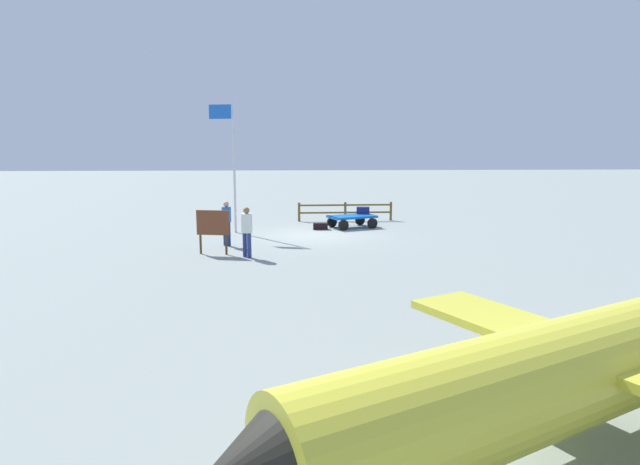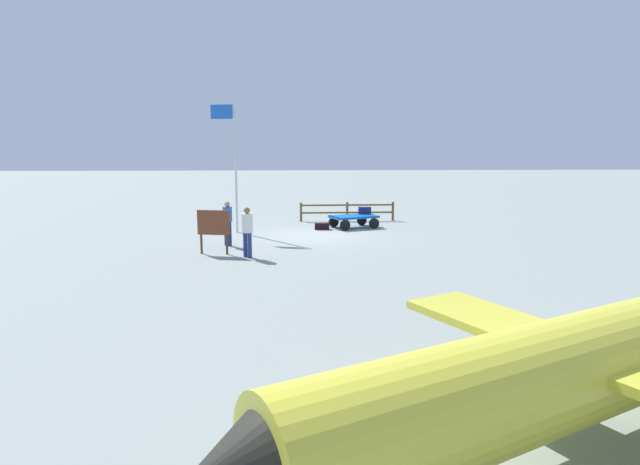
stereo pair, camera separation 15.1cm
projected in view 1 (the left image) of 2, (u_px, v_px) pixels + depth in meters
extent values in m
plane|color=gray|center=(313.00, 235.00, 22.72)|extent=(120.00, 120.00, 0.00)
cube|color=#0A57B9|center=(352.00, 217.00, 24.69)|extent=(2.35, 1.80, 0.10)
cube|color=#0A57B9|center=(332.00, 218.00, 24.28)|extent=(0.46, 1.02, 0.10)
cylinder|color=black|center=(343.00, 225.00, 23.91)|extent=(0.48, 0.28, 0.46)
cylinder|color=black|center=(332.00, 222.00, 24.95)|extent=(0.48, 0.28, 0.46)
cylinder|color=black|center=(372.00, 223.00, 24.51)|extent=(0.48, 0.28, 0.46)
cylinder|color=black|center=(360.00, 220.00, 25.55)|extent=(0.48, 0.28, 0.46)
cube|color=#1B1E4F|center=(363.00, 210.00, 25.26)|extent=(0.63, 0.37, 0.32)
cube|color=black|center=(320.00, 226.00, 24.25)|extent=(0.65, 0.36, 0.29)
cylinder|color=navy|center=(249.00, 245.00, 18.11)|extent=(0.14, 0.14, 0.84)
cylinder|color=navy|center=(245.00, 245.00, 18.22)|extent=(0.14, 0.14, 0.84)
cylinder|color=silver|center=(247.00, 223.00, 18.05)|extent=(0.53, 0.53, 0.63)
sphere|color=olive|center=(246.00, 210.00, 17.98)|extent=(0.21, 0.21, 0.21)
cylinder|color=navy|center=(229.00, 234.00, 20.20)|extent=(0.14, 0.14, 0.90)
cylinder|color=navy|center=(225.00, 234.00, 20.33)|extent=(0.14, 0.14, 0.90)
cylinder|color=#2762B0|center=(226.00, 214.00, 20.15)|extent=(0.49, 0.49, 0.56)
sphere|color=tan|center=(226.00, 204.00, 20.09)|extent=(0.21, 0.21, 0.21)
cylinder|color=gold|center=(593.00, 364.00, 6.63)|extent=(8.21, 5.06, 1.27)
cube|color=gold|center=(594.00, 354.00, 6.61)|extent=(3.51, 5.42, 0.12)
cylinder|color=black|center=(574.00, 389.00, 7.86)|extent=(0.44, 0.29, 0.44)
cylinder|color=silver|center=(234.00, 169.00, 22.98)|extent=(0.10, 0.10, 5.47)
cube|color=blue|center=(220.00, 112.00, 22.58)|extent=(0.94, 0.26, 0.58)
cylinder|color=#4C3319|center=(226.00, 245.00, 18.64)|extent=(0.08, 0.08, 0.67)
cylinder|color=#4C3319|center=(201.00, 244.00, 18.77)|extent=(0.08, 0.08, 0.67)
cube|color=brown|center=(213.00, 223.00, 18.59)|extent=(1.13, 0.29, 0.85)
cylinder|color=brown|center=(391.00, 211.00, 27.14)|extent=(0.12, 0.12, 0.93)
cylinder|color=brown|center=(345.00, 212.00, 26.96)|extent=(0.12, 0.12, 0.93)
cylinder|color=brown|center=(299.00, 212.00, 26.78)|extent=(0.12, 0.12, 0.93)
cube|color=brown|center=(345.00, 205.00, 26.91)|extent=(4.57, 0.19, 0.08)
cube|color=brown|center=(345.00, 212.00, 26.97)|extent=(4.57, 0.19, 0.08)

